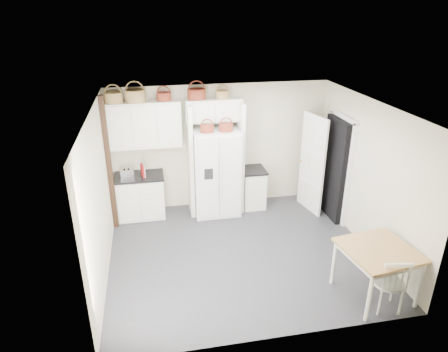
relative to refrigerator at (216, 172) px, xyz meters
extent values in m
plane|color=#2A2A2E|center=(0.15, -1.60, -0.89)|extent=(4.50, 4.50, 0.00)
plane|color=white|center=(0.15, -1.60, 1.71)|extent=(4.50, 4.50, 0.00)
plane|color=beige|center=(0.15, 0.40, 0.41)|extent=(4.50, 0.00, 4.50)
plane|color=beige|center=(-2.10, -1.60, 0.41)|extent=(0.00, 4.00, 4.00)
plane|color=beige|center=(2.40, -1.60, 0.41)|extent=(0.00, 4.00, 4.00)
cube|color=white|center=(0.00, 0.00, 0.00)|extent=(0.92, 0.74, 1.78)
cube|color=silver|center=(-1.55, 0.10, -0.46)|extent=(0.93, 0.59, 0.87)
cube|color=silver|center=(0.81, 0.10, -0.48)|extent=(0.46, 0.56, 0.82)
cube|color=olive|center=(1.85, -3.05, -0.49)|extent=(1.10, 1.10, 0.81)
cube|color=silver|center=(1.88, -3.35, -0.46)|extent=(0.48, 0.45, 0.86)
cube|color=black|center=(-1.55, 0.10, -0.01)|extent=(0.97, 0.63, 0.04)
cube|color=black|center=(0.81, 0.10, -0.06)|extent=(0.50, 0.59, 0.04)
cube|color=silver|center=(-1.77, 0.02, 0.10)|extent=(0.28, 0.19, 0.18)
cube|color=maroon|center=(-1.46, 0.02, 0.14)|extent=(0.08, 0.18, 0.26)
cube|color=beige|center=(-1.43, 0.02, 0.13)|extent=(0.05, 0.16, 0.24)
cylinder|color=#996D43|center=(-1.88, 0.23, 1.55)|extent=(0.34, 0.34, 0.19)
cylinder|color=#996D43|center=(-1.48, 0.23, 1.57)|extent=(0.38, 0.38, 0.22)
cylinder|color=#592317|center=(-0.95, 0.23, 1.54)|extent=(0.27, 0.27, 0.16)
cylinder|color=#592317|center=(-0.33, 0.23, 1.56)|extent=(0.36, 0.36, 0.20)
cylinder|color=#996D43|center=(0.17, 0.23, 1.53)|extent=(0.26, 0.26, 0.15)
cylinder|color=#592317|center=(-0.19, -0.10, 0.96)|extent=(0.26, 0.26, 0.14)
cylinder|color=#592317|center=(0.18, -0.10, 0.96)|extent=(0.27, 0.27, 0.15)
cube|color=silver|center=(-1.35, 0.23, 1.01)|extent=(1.40, 0.34, 0.90)
cube|color=silver|center=(0.00, 0.23, 1.23)|extent=(1.12, 0.34, 0.45)
cube|color=silver|center=(-0.51, 0.10, 0.26)|extent=(0.08, 0.60, 2.30)
cube|color=silver|center=(0.51, 0.10, 0.26)|extent=(0.08, 0.60, 2.30)
cube|color=black|center=(-2.05, -0.25, 0.41)|extent=(0.09, 0.09, 2.60)
cube|color=black|center=(2.31, -0.60, 0.13)|extent=(0.18, 0.85, 2.05)
cube|color=white|center=(1.95, -0.27, 0.13)|extent=(0.21, 0.79, 2.05)
camera|label=1|loc=(-1.25, -7.38, 3.15)|focal=32.00mm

